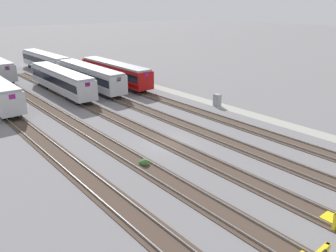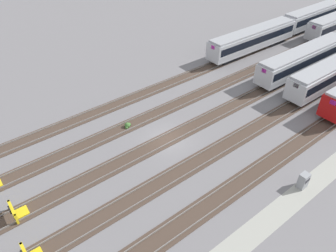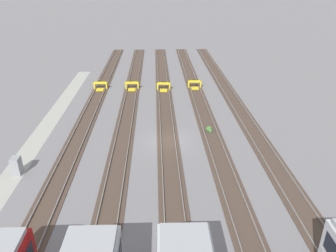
% 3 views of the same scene
% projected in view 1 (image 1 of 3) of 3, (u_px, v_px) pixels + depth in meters
% --- Properties ---
extents(ground_plane, '(400.00, 400.00, 0.00)m').
position_uv_depth(ground_plane, '(168.00, 143.00, 32.12)').
color(ground_plane, slate).
extents(service_walkway, '(54.00, 2.00, 0.01)m').
position_uv_depth(service_walkway, '(252.00, 115.00, 40.35)').
color(service_walkway, '#9E9E93').
rests_on(service_walkway, ground).
extents(rail_track_nearest, '(90.00, 2.23, 0.21)m').
position_uv_depth(rail_track_nearest, '(230.00, 122.00, 37.78)').
color(rail_track_nearest, '#47382D').
rests_on(rail_track_nearest, ground).
extents(rail_track_near_inner, '(90.00, 2.23, 0.21)m').
position_uv_depth(rail_track_near_inner, '(202.00, 132.00, 34.94)').
color(rail_track_near_inner, '#47382D').
rests_on(rail_track_near_inner, ground).
extents(rail_track_middle, '(90.00, 2.24, 0.21)m').
position_uv_depth(rail_track_middle, '(168.00, 143.00, 32.10)').
color(rail_track_middle, '#47382D').
rests_on(rail_track_middle, ground).
extents(rail_track_far_inner, '(90.00, 2.23, 0.21)m').
position_uv_depth(rail_track_far_inner, '(128.00, 156.00, 29.27)').
color(rail_track_far_inner, '#47382D').
rests_on(rail_track_far_inner, ground).
extents(rail_track_farthest, '(90.00, 2.23, 0.21)m').
position_uv_depth(rail_track_farthest, '(80.00, 173.00, 26.43)').
color(rail_track_farthest, '#47382D').
rests_on(rail_track_farthest, ground).
extents(subway_car_front_row_leftmost, '(18.05, 3.15, 3.70)m').
position_uv_depth(subway_car_front_row_leftmost, '(61.00, 80.00, 49.27)').
color(subway_car_front_row_leftmost, '#B7BABF').
rests_on(subway_car_front_row_leftmost, ground).
extents(subway_car_front_row_left_inner, '(18.04, 3.07, 3.70)m').
position_uv_depth(subway_car_front_row_left_inner, '(90.00, 76.00, 52.12)').
color(subway_car_front_row_left_inner, '#B7BABF').
rests_on(subway_car_front_row_left_inner, ground).
extents(subway_car_front_row_centre, '(18.01, 2.93, 3.70)m').
position_uv_depth(subway_car_front_row_centre, '(115.00, 73.00, 54.93)').
color(subway_car_front_row_centre, '#A80F0F').
rests_on(subway_car_front_row_centre, ground).
extents(subway_car_front_row_rightmost, '(18.03, 3.01, 3.70)m').
position_uv_depth(subway_car_front_row_rightmost, '(45.00, 61.00, 65.55)').
color(subway_car_front_row_rightmost, '#B7BABF').
rests_on(subway_car_front_row_rightmost, ground).
extents(electrical_cabinet, '(0.90, 0.73, 1.60)m').
position_uv_depth(electrical_cabinet, '(217.00, 100.00, 43.68)').
color(electrical_cabinet, gray).
rests_on(electrical_cabinet, ground).
extents(weed_clump, '(0.92, 0.70, 0.64)m').
position_uv_depth(weed_clump, '(144.00, 163.00, 27.65)').
color(weed_clump, '#427033').
rests_on(weed_clump, ground).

